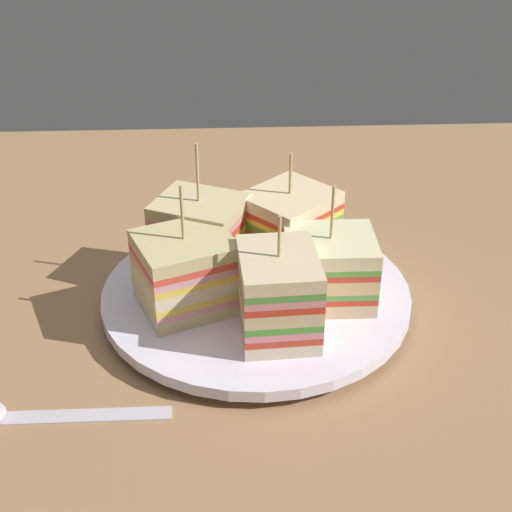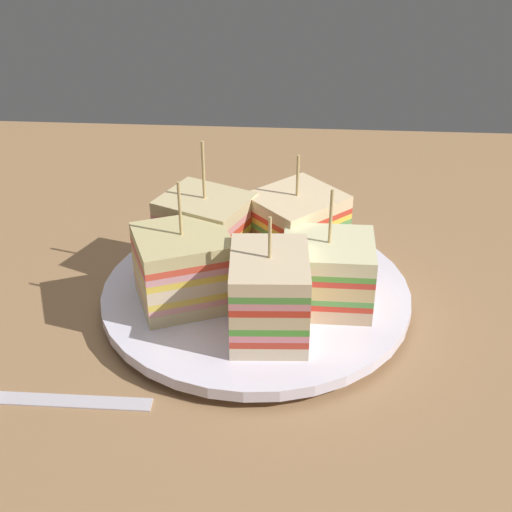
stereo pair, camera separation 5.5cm
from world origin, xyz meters
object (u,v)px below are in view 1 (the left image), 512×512
(sandwich_wedge_0, at_px, (201,234))
(sandwich_wedge_2, at_px, (278,294))
(sandwich_wedge_1, at_px, (186,272))
(chip_pile, at_px, (235,281))
(plate, at_px, (256,295))
(sandwich_wedge_3, at_px, (328,269))
(spoon, at_px, (2,415))
(sandwich_wedge_4, at_px, (289,226))

(sandwich_wedge_0, distance_m, sandwich_wedge_2, 0.11)
(sandwich_wedge_1, height_order, sandwich_wedge_2, sandwich_wedge_1)
(sandwich_wedge_0, bearing_deg, chip_pile, -31.25)
(sandwich_wedge_2, bearing_deg, plate, 10.12)
(sandwich_wedge_0, xyz_separation_m, sandwich_wedge_3, (-0.10, 0.05, -0.00))
(sandwich_wedge_2, bearing_deg, spoon, 106.53)
(sandwich_wedge_4, distance_m, spoon, 0.26)
(plate, xyz_separation_m, sandwich_wedge_3, (-0.05, 0.01, 0.03))
(sandwich_wedge_3, relative_size, sandwich_wedge_4, 1.01)
(sandwich_wedge_2, bearing_deg, chip_pile, 26.09)
(spoon, bearing_deg, sandwich_wedge_3, -154.90)
(plate, xyz_separation_m, chip_pile, (0.02, 0.00, 0.02))
(sandwich_wedge_1, relative_size, spoon, 0.69)
(sandwich_wedge_1, bearing_deg, sandwich_wedge_4, 16.98)
(sandwich_wedge_2, xyz_separation_m, spoon, (0.18, 0.07, -0.04))
(sandwich_wedge_3, xyz_separation_m, sandwich_wedge_4, (0.02, -0.06, 0.00))
(sandwich_wedge_0, xyz_separation_m, sandwich_wedge_1, (0.01, 0.06, -0.00))
(sandwich_wedge_0, bearing_deg, sandwich_wedge_2, -34.31)
(sandwich_wedge_1, relative_size, chip_pile, 1.57)
(sandwich_wedge_0, distance_m, sandwich_wedge_4, 0.07)
(plate, height_order, sandwich_wedge_4, sandwich_wedge_4)
(plate, height_order, sandwich_wedge_0, sandwich_wedge_0)
(plate, bearing_deg, chip_pile, 5.48)
(sandwich_wedge_2, relative_size, spoon, 0.65)
(plate, bearing_deg, sandwich_wedge_1, 19.74)
(sandwich_wedge_3, height_order, spoon, sandwich_wedge_3)
(sandwich_wedge_0, xyz_separation_m, spoon, (0.13, 0.16, -0.04))
(sandwich_wedge_3, relative_size, spoon, 0.66)
(sandwich_wedge_4, xyz_separation_m, spoon, (0.20, 0.17, -0.04))
(sandwich_wedge_0, bearing_deg, sandwich_wedge_3, -3.68)
(sandwich_wedge_0, bearing_deg, sandwich_wedge_1, -76.10)
(chip_pile, distance_m, spoon, 0.19)
(plate, distance_m, chip_pile, 0.02)
(sandwich_wedge_4, bearing_deg, spoon, -2.79)
(chip_pile, bearing_deg, sandwich_wedge_2, 119.36)
(sandwich_wedge_0, bearing_deg, sandwich_wedge_4, 33.19)
(sandwich_wedge_3, distance_m, sandwich_wedge_4, 0.07)
(sandwich_wedge_2, relative_size, sandwich_wedge_4, 0.99)
(sandwich_wedge_0, height_order, spoon, sandwich_wedge_0)
(plate, xyz_separation_m, sandwich_wedge_1, (0.05, 0.02, 0.04))
(sandwich_wedge_1, distance_m, sandwich_wedge_2, 0.07)
(sandwich_wedge_1, relative_size, sandwich_wedge_2, 1.07)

